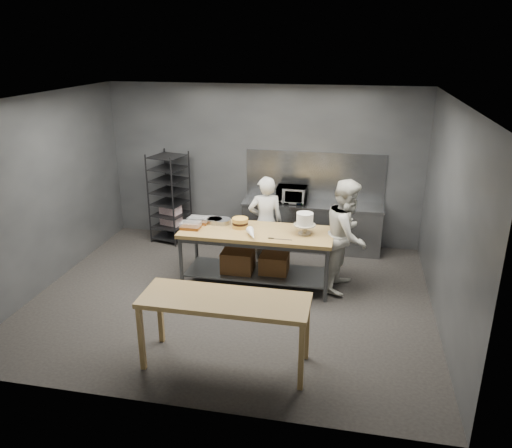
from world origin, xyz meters
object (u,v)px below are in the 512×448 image
(chef_right, at_px, (347,235))
(near_counter, at_px, (225,305))
(microwave, at_px, (292,194))
(chef_behind, at_px, (266,222))
(layer_cake, at_px, (240,223))
(speed_rack, at_px, (170,198))
(frosted_cake_stand, at_px, (305,221))
(work_table, at_px, (255,251))

(chef_right, bearing_deg, near_counter, 162.15)
(chef_right, relative_size, microwave, 3.29)
(chef_behind, bearing_deg, near_counter, 74.74)
(chef_behind, distance_m, layer_cake, 0.71)
(near_counter, bearing_deg, microwave, 85.90)
(near_counter, height_order, speed_rack, speed_rack)
(speed_rack, xyz_separation_m, chef_right, (3.43, -1.40, 0.03))
(speed_rack, xyz_separation_m, frosted_cake_stand, (2.79, -1.54, 0.28))
(speed_rack, distance_m, frosted_cake_stand, 3.20)
(work_table, xyz_separation_m, chef_right, (1.42, 0.16, 0.32))
(chef_behind, distance_m, frosted_cake_stand, 1.05)
(work_table, relative_size, chef_right, 1.35)
(near_counter, distance_m, layer_cake, 2.30)
(layer_cake, bearing_deg, chef_behind, 63.81)
(work_table, distance_m, near_counter, 2.20)
(work_table, height_order, chef_behind, chef_behind)
(speed_rack, relative_size, chef_right, 0.98)
(speed_rack, distance_m, chef_right, 3.71)
(chef_behind, bearing_deg, layer_cake, 47.71)
(frosted_cake_stand, bearing_deg, microwave, 104.44)
(chef_right, distance_m, frosted_cake_stand, 0.71)
(near_counter, xyz_separation_m, frosted_cake_stand, (0.69, 2.20, 0.32))
(chef_behind, bearing_deg, chef_right, 142.50)
(work_table, relative_size, chef_behind, 1.48)
(microwave, bearing_deg, speed_rack, -178.07)
(near_counter, relative_size, layer_cake, 7.87)
(speed_rack, xyz_separation_m, layer_cake, (1.75, -1.47, 0.14))
(microwave, bearing_deg, chef_right, -54.36)
(speed_rack, xyz_separation_m, microwave, (2.37, 0.08, 0.19))
(speed_rack, relative_size, frosted_cake_stand, 5.15)
(chef_behind, relative_size, microwave, 2.99)
(near_counter, distance_m, chef_right, 2.70)
(work_table, distance_m, speed_rack, 2.56)
(microwave, xyz_separation_m, layer_cake, (-0.62, -1.55, -0.05))
(work_table, xyz_separation_m, speed_rack, (-2.01, 1.56, 0.28))
(chef_right, height_order, frosted_cake_stand, chef_right)
(near_counter, height_order, chef_right, chef_right)
(microwave, bearing_deg, chef_behind, -108.57)
(chef_right, bearing_deg, chef_behind, 80.52)
(work_table, bearing_deg, chef_behind, 86.95)
(work_table, bearing_deg, chef_right, 6.31)
(chef_behind, xyz_separation_m, layer_cake, (-0.30, -0.61, 0.19))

